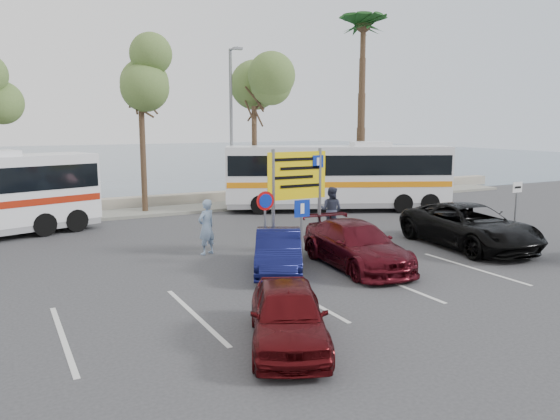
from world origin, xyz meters
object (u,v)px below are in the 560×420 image
coach_bus_right (337,179)px  suv_black (470,226)px  car_blue (278,251)px  direction_sign (297,184)px  street_lamp_right (232,120)px  car_red (288,315)px  car_maroon (356,245)px  pedestrian_far (331,210)px  pedestrian_near (206,227)px

coach_bus_right → suv_black: (-0.50, -9.34, -0.85)m
suv_black → car_blue: bearing=-176.4°
direction_sign → street_lamp_right: bearing=79.1°
car_red → direction_sign: bearing=83.9°
car_blue → car_maroon: bearing=12.5°
car_blue → car_red: 5.55m
car_red → pedestrian_far: 11.53m
pedestrian_near → pedestrian_far: 5.85m
car_blue → car_red: (-2.40, -5.00, 0.01)m
car_maroon → pedestrian_near: pedestrian_near is taller
street_lamp_right → car_blue: (-3.60, -12.02, -3.97)m
suv_black → pedestrian_far: 5.41m
coach_bus_right → car_maroon: coach_bus_right is taller
car_red → pedestrian_far: bearing=77.4°
car_maroon → street_lamp_right: bearing=90.4°
street_lamp_right → pedestrian_near: 10.75m
car_maroon → suv_black: size_ratio=0.85×
direction_sign → car_maroon: 3.02m
coach_bus_right → car_red: bearing=-126.9°
car_maroon → pedestrian_far: size_ratio=2.52×
pedestrian_near → suv_black: bearing=134.9°
direction_sign → car_red: bearing=-120.9°
car_blue → suv_black: suv_black is taller
coach_bus_right → car_maroon: (-5.70, -9.64, -0.93)m
car_blue → pedestrian_near: 3.31m
pedestrian_far → direction_sign: bearing=92.8°
coach_bus_right → direction_sign: bearing=-131.7°
coach_bus_right → suv_black: 9.39m
pedestrian_far → coach_bus_right: bearing=-72.3°
direction_sign → pedestrian_far: bearing=39.3°
car_red → suv_black: size_ratio=0.67×
street_lamp_right → suv_black: size_ratio=1.43×
car_blue → suv_black: bearing=24.9°
pedestrian_near → pedestrian_far: bearing=166.8°
car_maroon → pedestrian_far: pedestrian_far is taller
street_lamp_right → suv_black: street_lamp_right is taller
car_red → street_lamp_right: bearing=95.4°
car_blue → suv_black: (7.60, -0.34, 0.15)m
street_lamp_right → pedestrian_far: bearing=-82.7°
suv_black → car_red: bearing=-148.8°
car_blue → pedestrian_far: size_ratio=2.01×
street_lamp_right → coach_bus_right: street_lamp_right is taller
suv_black → pedestrian_near: (-8.75, 3.43, 0.17)m
direction_sign → car_red: direction_sign is taller
direction_sign → pedestrian_far: 4.15m
coach_bus_right → car_blue: bearing=-132.0°
car_blue → car_red: car_red is taller
pedestrian_near → pedestrian_far: same height
car_red → suv_black: 11.03m
street_lamp_right → car_maroon: size_ratio=1.67×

